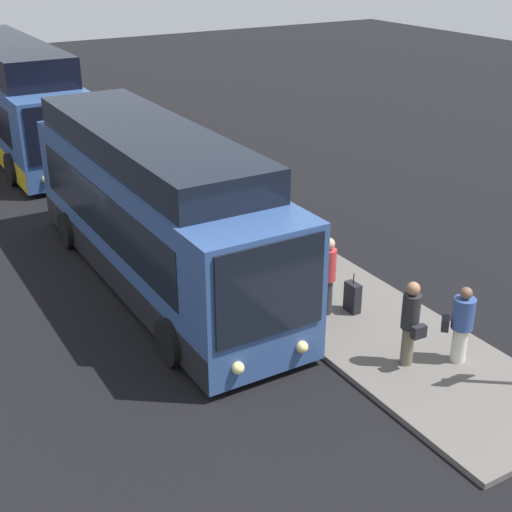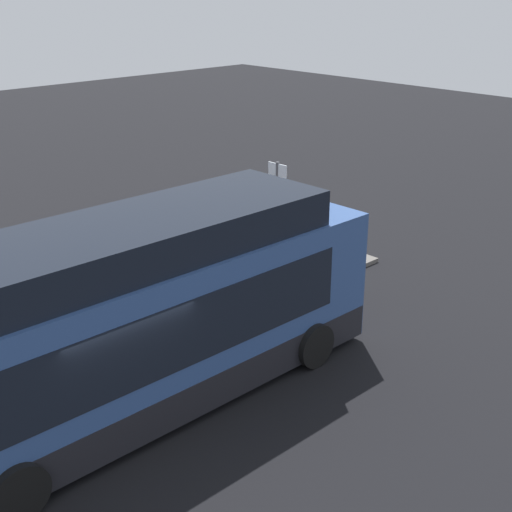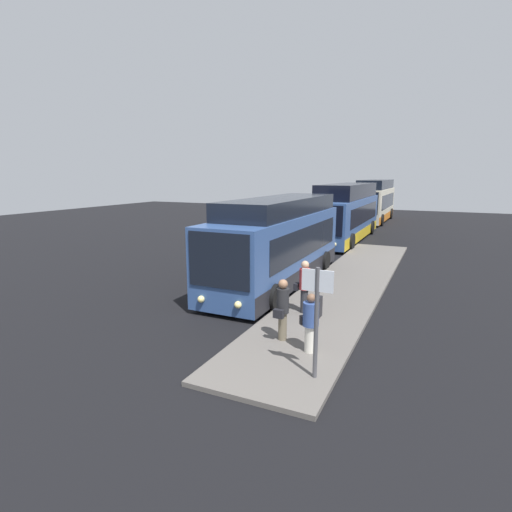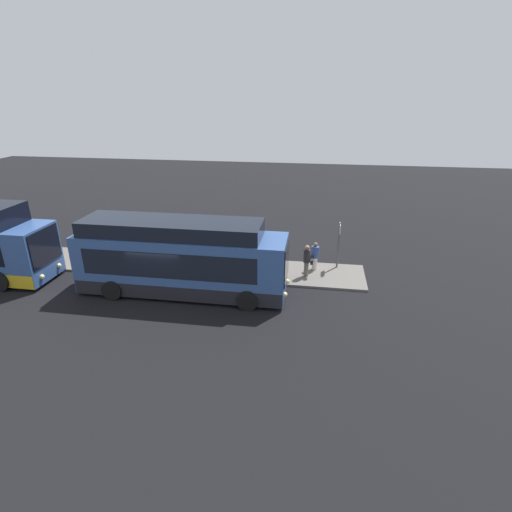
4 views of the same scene
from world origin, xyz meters
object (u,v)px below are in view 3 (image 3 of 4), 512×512
object	(u,v)px
bus_lead	(279,245)
bus_third	(375,203)
suitcase	(318,307)
bus_second	(346,215)
passenger_boarding	(283,307)
sign_post	(317,309)
passenger_waiting	(310,321)
passenger_with_bags	(304,285)

from	to	relation	value
bus_lead	bus_third	xyz separation A→B (m)	(-25.94, 0.00, 0.20)
bus_lead	suitcase	distance (m)	4.96
bus_second	passenger_boarding	xyz separation A→B (m)	(19.12, 2.54, -0.72)
bus_third	passenger_boarding	distance (m)	32.07
bus_lead	suitcase	bearing A→B (deg)	37.32
bus_third	sign_post	world-z (taller)	bus_third
bus_third	passenger_waiting	world-z (taller)	bus_third
passenger_with_bags	bus_third	bearing A→B (deg)	11.72
sign_post	bus_third	bearing A→B (deg)	-173.24
bus_second	suitcase	bearing A→B (deg)	9.76
passenger_with_bags	suitcase	world-z (taller)	passenger_with_bags
passenger_waiting	sign_post	world-z (taller)	sign_post
passenger_boarding	bus_second	bearing A→B (deg)	-79.02
bus_lead	passenger_with_bags	distance (m)	4.34
bus_second	suitcase	world-z (taller)	bus_second
bus_third	suitcase	size ratio (longest dim) A/B	11.65
bus_third	suitcase	bearing A→B (deg)	5.59
suitcase	passenger_boarding	bearing A→B (deg)	-9.73
passenger_with_bags	sign_post	size ratio (longest dim) A/B	0.69
suitcase	sign_post	size ratio (longest dim) A/B	0.36
passenger_waiting	passenger_with_bags	size ratio (longest dim) A/B	0.89
bus_third	passenger_waiting	xyz separation A→B (m)	(32.35, 3.46, -0.92)
bus_lead	passenger_waiting	bearing A→B (deg)	28.39
passenger_waiting	passenger_with_bags	xyz separation A→B (m)	(-2.82, -1.11, 0.13)
bus_second	passenger_with_bags	size ratio (longest dim) A/B	6.74
passenger_waiting	passenger_with_bags	bearing A→B (deg)	66.46
sign_post	passenger_boarding	bearing A→B (deg)	-138.79
bus_second	bus_third	bearing A→B (deg)	180.00
bus_second	passenger_waiting	size ratio (longest dim) A/B	7.58
bus_second	passenger_waiting	world-z (taller)	bus_second
bus_third	passenger_with_bags	xyz separation A→B (m)	(29.54, 2.36, -0.79)
bus_lead	bus_second	distance (m)	13.11
passenger_waiting	bus_second	bearing A→B (deg)	55.11
bus_lead	sign_post	xyz separation A→B (m)	(7.67, 3.98, 0.08)
passenger_with_bags	suitcase	size ratio (longest dim) A/B	1.94
bus_lead	passenger_waiting	xyz separation A→B (m)	(6.41, 3.46, -0.73)
suitcase	bus_second	bearing A→B (deg)	-170.24
bus_third	sign_post	bearing A→B (deg)	6.76
bus_second	passenger_boarding	bearing A→B (deg)	7.55
bus_third	sign_post	distance (m)	33.84
bus_second	passenger_waiting	bearing A→B (deg)	10.07
bus_second	suitcase	xyz separation A→B (m)	(16.93, 2.91, -1.33)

